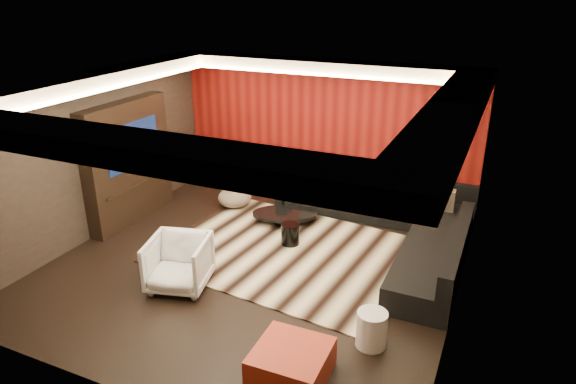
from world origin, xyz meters
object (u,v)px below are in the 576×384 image
at_px(drum_stool, 290,234).
at_px(white_side_table, 372,329).
at_px(armchair, 179,263).
at_px(orange_ottoman, 291,363).
at_px(sectional_sofa, 393,222).
at_px(coffee_table, 285,217).

xyz_separation_m(drum_stool, white_side_table, (1.94, -1.97, 0.03)).
height_order(white_side_table, armchair, armchair).
relative_size(orange_ottoman, sectional_sofa, 0.22).
xyz_separation_m(orange_ottoman, armchair, (-2.21, 1.02, 0.20)).
bearing_deg(drum_stool, orange_ottoman, -65.93).
distance_m(drum_stool, white_side_table, 2.76).
bearing_deg(orange_ottoman, white_side_table, 52.58).
relative_size(coffee_table, sectional_sofa, 0.33).
height_order(white_side_table, sectional_sofa, sectional_sofa).
height_order(drum_stool, sectional_sofa, sectional_sofa).
distance_m(coffee_table, armchair, 2.61).
bearing_deg(drum_stool, sectional_sofa, 35.02).
xyz_separation_m(coffee_table, orange_ottoman, (1.69, -3.57, 0.06)).
bearing_deg(coffee_table, armchair, -101.55).
xyz_separation_m(white_side_table, sectional_sofa, (-0.45, 3.01, 0.03)).
height_order(armchair, sectional_sofa, armchair).
relative_size(coffee_table, drum_stool, 3.32).
bearing_deg(armchair, coffee_table, 63.78).
bearing_deg(sectional_sofa, coffee_table, -170.54).
xyz_separation_m(drum_stool, orange_ottoman, (1.27, -2.84, -0.02)).
distance_m(white_side_table, orange_ottoman, 1.11).
bearing_deg(drum_stool, armchair, -117.28).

